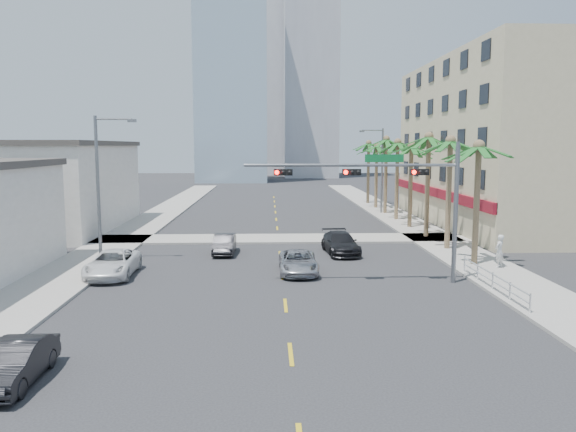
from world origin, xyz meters
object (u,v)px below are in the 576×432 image
Objects in this scene: car_lane_center at (298,262)px; traffic_signal_mast at (395,187)px; car_parked_far at (113,264)px; pedestrian at (499,251)px; car_parked_mid at (16,363)px; car_lane_right at (340,243)px; car_lane_left at (224,244)px.

traffic_signal_mast is at bearing -27.77° from car_lane_center.
car_parked_far is at bearing -177.98° from car_lane_center.
car_parked_far is at bearing -40.27° from pedestrian.
car_lane_center is at bearing 152.39° from traffic_signal_mast.
traffic_signal_mast reaches higher than car_parked_far.
car_parked_mid is (-14.23, -12.05, -4.42)m from traffic_signal_mast.
car_parked_far is at bearing 93.33° from car_parked_mid.
pedestrian is at bearing -36.42° from car_lane_right.
car_parked_mid is at bearing -6.92° from pedestrian.
car_lane_left is 2.03× the size of pedestrian.
car_lane_left is 7.78m from car_lane_right.
traffic_signal_mast reaches higher than car_lane_right.
pedestrian reaches higher than car_lane_center.
car_lane_left reaches higher than car_lane_center.
car_lane_left is (-9.50, 8.45, -4.42)m from traffic_signal_mast.
traffic_signal_mast is at bearing -9.58° from car_parked_far.
car_parked_far is 1.12× the size of car_lane_center.
car_lane_center is at bearing -123.62° from car_lane_right.
car_lane_right is at bearing 22.83° from car_parked_far.
car_parked_far reaches higher than car_parked_mid.
pedestrian is (11.72, 0.40, 0.48)m from car_lane_center.
car_lane_left is (5.68, 6.30, -0.07)m from car_parked_far.
traffic_signal_mast reaches higher than pedestrian.
car_parked_far reaches higher than car_lane_center.
car_lane_center is (10.32, 0.39, -0.08)m from car_parked_far.
traffic_signal_mast reaches higher than car_lane_center.
car_lane_right is at bearing 101.83° from traffic_signal_mast.
car_lane_center is (9.36, 14.60, -0.00)m from car_parked_mid.
car_lane_right is at bearing -74.02° from pedestrian.
car_lane_right is (7.78, -0.21, 0.07)m from car_lane_left.
pedestrian is (22.04, 0.80, 0.40)m from car_parked_far.
traffic_signal_mast reaches higher than car_lane_left.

